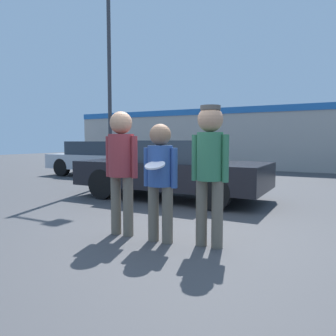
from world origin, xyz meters
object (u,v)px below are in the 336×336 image
(person_left, at_px, (121,161))
(person_right, at_px, (210,161))
(parked_car_near, at_px, (171,168))
(street_lamp, at_px, (114,54))
(parked_car_far, at_px, (101,158))
(person_middle_with_frisbee, at_px, (160,173))

(person_left, bearing_deg, person_right, 4.06)
(parked_car_near, xyz_separation_m, street_lamp, (-2.69, 1.38, 3.33))
(person_right, relative_size, parked_car_far, 0.43)
(person_middle_with_frisbee, distance_m, street_lamp, 6.89)
(person_middle_with_frisbee, height_order, street_lamp, street_lamp)
(person_right, bearing_deg, parked_car_far, 138.08)
(parked_car_far, bearing_deg, person_left, -48.44)
(person_middle_with_frisbee, distance_m, person_right, 0.70)
(parked_car_near, xyz_separation_m, parked_car_far, (-4.80, 3.22, -0.02))
(parked_car_near, bearing_deg, parked_car_far, 146.14)
(parked_car_far, xyz_separation_m, street_lamp, (2.12, -1.84, 3.35))
(person_left, bearing_deg, parked_car_near, 104.66)
(person_right, bearing_deg, parked_car_near, 125.44)
(person_left, height_order, parked_car_far, person_left)
(person_middle_with_frisbee, relative_size, person_right, 0.88)
(person_middle_with_frisbee, relative_size, parked_car_near, 0.36)
(street_lamp, bearing_deg, parked_car_far, 139.01)
(parked_car_far, bearing_deg, street_lamp, -40.99)
(person_left, height_order, parked_car_near, person_left)
(person_right, relative_size, parked_car_near, 0.41)
(person_right, distance_m, parked_car_near, 3.73)
(person_left, distance_m, person_middle_with_frisbee, 0.68)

